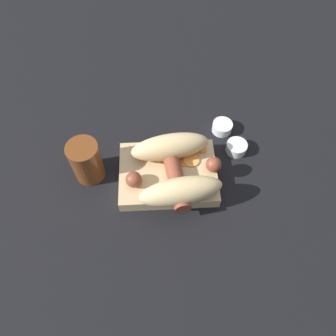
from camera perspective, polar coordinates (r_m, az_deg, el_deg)
ground_plane at (r=0.71m, az=-0.00°, el=-1.68°), size 3.00×3.00×0.00m
food_tray at (r=0.70m, az=-0.00°, el=-1.07°), size 0.21×0.15×0.03m
bread_roll at (r=0.66m, az=1.27°, el=-0.02°), size 0.19×0.18×0.06m
sausage at (r=0.67m, az=1.11°, el=-0.80°), size 0.20×0.17×0.03m
pickled_veggies at (r=0.71m, az=4.25°, el=2.02°), size 0.08×0.06×0.00m
condiment_cup_near at (r=0.76m, az=11.80°, el=3.47°), size 0.05×0.05×0.02m
condiment_cup_far at (r=0.79m, az=9.40°, el=6.99°), size 0.05×0.05×0.02m
drink_glass at (r=0.70m, az=-14.02°, el=1.15°), size 0.07×0.07×0.10m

